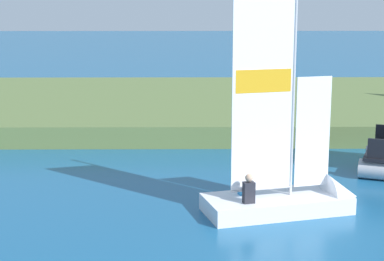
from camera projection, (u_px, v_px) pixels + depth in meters
name	position (u px, v px, depth m)	size (l,w,h in m)	color
shore_bank	(145.00, 105.00, 30.65)	(80.00, 14.77, 0.82)	#5B703D
sailboat	(301.00, 193.00, 16.76)	(4.43, 2.54, 6.84)	white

